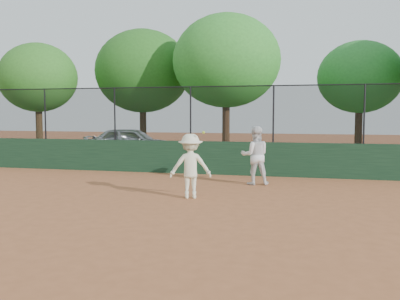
% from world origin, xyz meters
% --- Properties ---
extents(ground, '(80.00, 80.00, 0.00)m').
position_xyz_m(ground, '(0.00, 0.00, 0.00)').
color(ground, '#A85E36').
rests_on(ground, ground).
extents(back_wall, '(26.00, 0.20, 1.20)m').
position_xyz_m(back_wall, '(0.00, 6.00, 0.60)').
color(back_wall, '#1A3A22').
rests_on(back_wall, ground).
extents(grass_strip, '(36.00, 12.00, 0.01)m').
position_xyz_m(grass_strip, '(0.00, 12.00, 0.00)').
color(grass_strip, '#304C18').
rests_on(grass_strip, ground).
extents(parked_car, '(4.82, 2.57, 1.56)m').
position_xyz_m(parked_car, '(-4.69, 10.45, 0.78)').
color(parked_car, silver).
rests_on(parked_car, ground).
extents(player_second, '(1.03, 0.89, 1.82)m').
position_xyz_m(player_second, '(2.11, 4.03, 0.91)').
color(player_second, silver).
rests_on(player_second, ground).
extents(player_main, '(1.22, 0.89, 1.77)m').
position_xyz_m(player_main, '(0.75, 1.38, 0.84)').
color(player_main, '#EAE9C6').
rests_on(player_main, ground).
extents(fence_assembly, '(26.00, 0.06, 2.00)m').
position_xyz_m(fence_assembly, '(-0.03, 6.00, 2.24)').
color(fence_assembly, black).
rests_on(fence_assembly, back_wall).
extents(tree_0, '(4.13, 3.75, 5.86)m').
position_xyz_m(tree_0, '(-10.04, 10.86, 4.06)').
color(tree_0, '#49311A').
rests_on(tree_0, ground).
extents(tree_1, '(5.15, 4.68, 6.70)m').
position_xyz_m(tree_1, '(-5.04, 12.92, 4.47)').
color(tree_1, '#463018').
rests_on(tree_1, ground).
extents(tree_2, '(5.16, 4.69, 6.94)m').
position_xyz_m(tree_2, '(-0.19, 11.38, 4.70)').
color(tree_2, '#462A19').
rests_on(tree_2, ground).
extents(tree_3, '(4.02, 3.66, 5.70)m').
position_xyz_m(tree_3, '(6.03, 13.08, 3.95)').
color(tree_3, '#3B2313').
rests_on(tree_3, ground).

